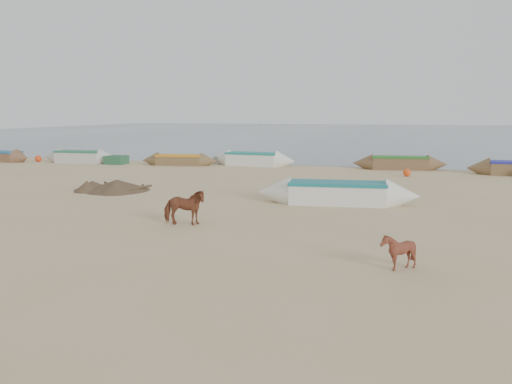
% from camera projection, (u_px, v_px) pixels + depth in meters
% --- Properties ---
extents(ground, '(140.00, 140.00, 0.00)m').
position_uv_depth(ground, '(215.00, 251.00, 13.39)').
color(ground, tan).
rests_on(ground, ground).
extents(sea, '(160.00, 160.00, 0.00)m').
position_uv_depth(sea, '(372.00, 132.00, 91.26)').
color(sea, slate).
rests_on(sea, ground).
extents(cow_adult, '(1.52, 0.94, 1.19)m').
position_uv_depth(cow_adult, '(184.00, 207.00, 16.43)').
color(cow_adult, brown).
rests_on(cow_adult, ground).
extents(calf_front, '(0.85, 0.76, 0.90)m').
position_uv_depth(calf_front, '(398.00, 251.00, 11.76)').
color(calf_front, brown).
rests_on(calf_front, ground).
extents(near_canoe, '(6.69, 2.11, 0.90)m').
position_uv_depth(near_canoe, '(337.00, 193.00, 20.26)').
color(near_canoe, silver).
rests_on(near_canoe, ground).
extents(debris_pile, '(3.12, 3.12, 0.53)m').
position_uv_depth(debris_pile, '(117.00, 185.00, 23.73)').
color(debris_pile, brown).
rests_on(debris_pile, ground).
extents(waterline_canoes, '(57.64, 4.52, 0.92)m').
position_uv_depth(waterline_canoes, '(298.00, 162.00, 33.16)').
color(waterline_canoes, brown).
rests_on(waterline_canoes, ground).
extents(beach_clutter, '(42.92, 4.42, 0.64)m').
position_uv_depth(beach_clutter, '(368.00, 166.00, 31.78)').
color(beach_clutter, '#295B3A').
rests_on(beach_clutter, ground).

